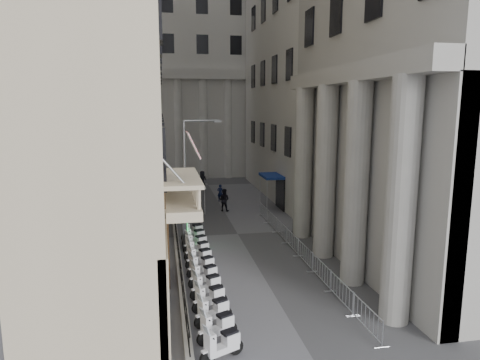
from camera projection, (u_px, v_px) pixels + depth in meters
The scene contains 30 objects.
far_building at pixel (199, 58), 55.24m from camera, with size 22.00×10.00×30.00m, color beige.
iron_fence at pixel (176, 243), 27.94m from camera, with size 0.30×28.00×1.40m, color black, non-canonical shape.
blue_awning at pixel (271, 209), 37.18m from camera, with size 1.60×3.00×3.00m, color navy, non-canonical shape.
flag at pixel (197, 354), 15.38m from camera, with size 1.00×1.40×8.20m, color #9E0C11, non-canonical shape.
scooter_0 at pixel (223, 360), 15.03m from camera, with size 0.56×1.40×1.50m, color silver, non-canonical shape.
scooter_1 at pixel (218, 340), 16.26m from camera, with size 0.56×1.40×1.50m, color silver, non-canonical shape.
scooter_2 at pixel (214, 324), 17.50m from camera, with size 0.56×1.40×1.50m, color silver, non-canonical shape.
scooter_3 at pixel (210, 310), 18.73m from camera, with size 0.56×1.40×1.50m, color silver, non-canonical shape.
scooter_4 at pixel (207, 297), 19.97m from camera, with size 0.56×1.40×1.50m, color silver, non-canonical shape.
scooter_5 at pixel (205, 286), 21.20m from camera, with size 0.56×1.40×1.50m, color silver, non-canonical shape.
scooter_6 at pixel (202, 276), 22.44m from camera, with size 0.56×1.40×1.50m, color silver, non-canonical shape.
scooter_7 at pixel (200, 267), 23.67m from camera, with size 0.56×1.40×1.50m, color silver, non-canonical shape.
scooter_8 at pixel (198, 259), 24.91m from camera, with size 0.56×1.40×1.50m, color silver, non-canonical shape.
scooter_9 at pixel (196, 252), 26.14m from camera, with size 0.56×1.40×1.50m, color silver, non-canonical shape.
scooter_10 at pixel (195, 245), 27.38m from camera, with size 0.56×1.40×1.50m, color silver, non-canonical shape.
scooter_11 at pixel (193, 239), 28.61m from camera, with size 0.56×1.40×1.50m, color silver, non-canonical shape.
barrier_0 at pixel (367, 331), 16.91m from camera, with size 0.60×2.40×1.10m, color #B4B7BC, non-canonical shape.
barrier_1 at pixel (341, 303), 19.33m from camera, with size 0.60×2.40×1.10m, color #B4B7BC, non-canonical shape.
barrier_2 at pixel (321, 281), 21.76m from camera, with size 0.60×2.40×1.10m, color #B4B7BC, non-canonical shape.
barrier_3 at pixel (305, 264), 24.18m from camera, with size 0.60×2.40×1.10m, color #B4B7BC, non-canonical shape.
barrier_4 at pixel (292, 250), 26.61m from camera, with size 0.60×2.40×1.10m, color #B4B7BC, non-canonical shape.
barrier_5 at pixel (281, 238), 29.03m from camera, with size 0.60×2.40×1.10m, color #B4B7BC, non-canonical shape.
barrier_6 at pixel (272, 227), 31.45m from camera, with size 0.60×2.40×1.10m, color #B4B7BC, non-canonical shape.
barrier_7 at pixel (264, 219), 33.88m from camera, with size 0.60×2.40×1.10m, color #B4B7BC, non-canonical shape.
security_tent at pixel (190, 183), 35.03m from camera, with size 3.85×3.85×3.13m.
street_lamp at pixel (189, 170), 27.68m from camera, with size 2.55×0.75×7.95m.
info_kiosk at pixel (185, 232), 26.73m from camera, with size 0.34×0.98×2.06m.
pedestrian_a at pixel (220, 193), 39.97m from camera, with size 0.59×0.39×1.62m, color #0D1536.
pedestrian_b at pixel (224, 200), 36.30m from camera, with size 0.93×0.73×1.92m, color black.
pedestrian_c at pixel (202, 180), 45.77m from camera, with size 0.98×0.64×2.01m, color black.
Camera 1 is at (-5.00, -9.15, 8.79)m, focal length 32.00 mm.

